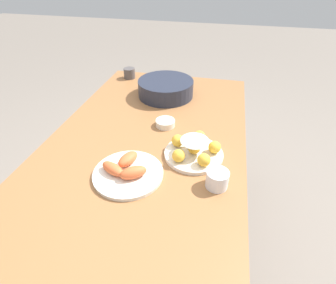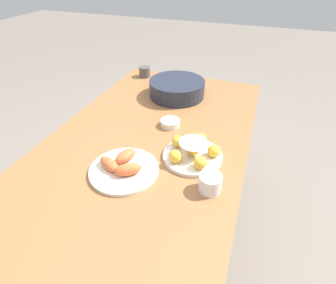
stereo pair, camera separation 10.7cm
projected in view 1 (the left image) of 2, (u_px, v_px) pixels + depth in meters
ground_plane at (151, 242)px, 1.56m from camera, size 12.00×12.00×0.00m
dining_table at (145, 160)px, 1.18m from camera, size 1.58×0.86×0.73m
cake_plate at (194, 150)px, 1.05m from camera, size 0.24×0.24×0.08m
serving_bowl at (166, 88)px, 1.48m from camera, size 0.31×0.31×0.09m
sauce_bowl at (165, 123)px, 1.24m from camera, size 0.09×0.09×0.03m
seafood_platter at (127, 171)px, 0.97m from camera, size 0.26×0.26×0.06m
cup_near at (217, 179)px, 0.91m from camera, size 0.08×0.08×0.06m
cup_far at (129, 73)px, 1.70m from camera, size 0.07×0.07×0.06m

